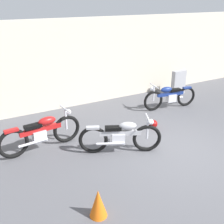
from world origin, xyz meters
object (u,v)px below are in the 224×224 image
Objects in this scene: stone_marker at (178,83)px; motorcycle_silver at (121,136)px; motorcycle_blue at (170,96)px; helmet at (153,124)px; motorcycle_red at (42,133)px; traffic_cone at (98,203)px.

motorcycle_silver is at bearing -147.26° from stone_marker.
stone_marker is at bearing 57.80° from motorcycle_silver.
stone_marker reaches higher than motorcycle_blue.
helmet is 3.28m from motorcycle_red.
motorcycle_blue is (2.99, 1.73, -0.01)m from motorcycle_silver.
stone_marker is 1.74× the size of traffic_cone.
motorcycle_blue is at bearing 2.14° from motorcycle_red.
motorcycle_red reaches higher than stone_marker.
motorcycle_red is at bearing 16.84° from motorcycle_blue.
motorcycle_blue is (4.46, 3.43, 0.16)m from traffic_cone.
stone_marker is 5.08m from motorcycle_silver.
motorcycle_silver reaches higher than motorcycle_blue.
motorcycle_red is at bearing 173.64° from helmet.
stone_marker is 0.48× the size of motorcycle_blue.
motorcycle_blue is (1.43, 1.00, 0.31)m from helmet.
traffic_cone is at bearing -142.23° from stone_marker.
stone_marker reaches higher than motorcycle_silver.
motorcycle_silver is (-1.56, -0.73, 0.33)m from helmet.
motorcycle_red is (-1.68, 1.09, 0.02)m from motorcycle_silver.
helmet is 1.75m from motorcycle_silver.
helmet is 0.12× the size of motorcycle_blue.
motorcycle_silver is at bearing -155.06° from helmet.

